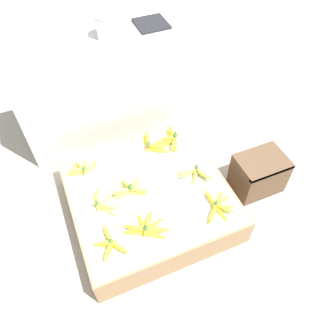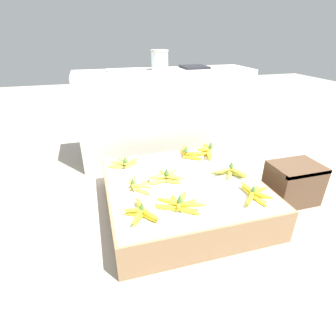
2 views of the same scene
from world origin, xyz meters
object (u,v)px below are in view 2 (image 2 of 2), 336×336
object	(u,v)px
banana_bunch_back_left	(124,163)
glass_jar	(160,60)
banana_bunch_front_right	(254,194)
foam_tray_white	(126,70)
banana_bunch_front_midleft	(180,204)
banana_bunch_front_left	(141,212)
banana_bunch_back_right	(207,151)
banana_bunch_middle_midleft	(166,177)
banana_bunch_back_midright	(189,153)
wooden_crate	(293,183)
banana_bunch_middle_right	(230,172)
banana_bunch_middle_left	(137,185)

from	to	relation	value
banana_bunch_back_left	glass_jar	distance (m)	0.90
banana_bunch_front_right	glass_jar	xyz separation A→B (m)	(-0.24, 1.12, 0.60)
foam_tray_white	banana_bunch_front_midleft	bearing A→B (deg)	-85.39
banana_bunch_front_left	banana_bunch_front_midleft	size ratio (longest dim) A/B	0.86
banana_bunch_back_right	banana_bunch_middle_midleft	bearing A→B (deg)	-144.11
banana_bunch_middle_midleft	foam_tray_white	xyz separation A→B (m)	(-0.10, 0.81, 0.52)
banana_bunch_back_midright	banana_bunch_front_right	bearing A→B (deg)	-74.42
banana_bunch_back_midright	banana_bunch_back_right	xyz separation A→B (m)	(0.14, -0.01, 0.01)
foam_tray_white	banana_bunch_front_left	bearing A→B (deg)	-96.28
wooden_crate	banana_bunch_front_left	size ratio (longest dim) A/B	1.47
banana_bunch_back_midright	banana_bunch_back_right	size ratio (longest dim) A/B	0.98
banana_bunch_front_left	banana_bunch_middle_right	xyz separation A→B (m)	(0.63, 0.25, 0.00)
banana_bunch_back_left	banana_bunch_middle_left	bearing A→B (deg)	-83.65
glass_jar	wooden_crate	bearing A→B (deg)	-55.46
banana_bunch_front_right	banana_bunch_middle_left	size ratio (longest dim) A/B	1.02
banana_bunch_middle_right	banana_bunch_back_left	xyz separation A→B (m)	(-0.63, 0.32, 0.00)
banana_bunch_front_right	banana_bunch_back_left	xyz separation A→B (m)	(-0.64, 0.58, 0.00)
banana_bunch_front_midleft	foam_tray_white	xyz separation A→B (m)	(-0.09, 1.10, 0.53)
banana_bunch_middle_midleft	banana_bunch_back_midright	world-z (taller)	same
banana_bunch_front_right	banana_bunch_middle_right	distance (m)	0.26
banana_bunch_front_right	glass_jar	size ratio (longest dim) A/B	1.56
banana_bunch_front_midleft	foam_tray_white	bearing A→B (deg)	94.61
foam_tray_white	banana_bunch_front_right	bearing A→B (deg)	-65.13
wooden_crate	banana_bunch_middle_left	world-z (taller)	banana_bunch_middle_left
wooden_crate	banana_bunch_back_midright	world-z (taller)	banana_bunch_back_midright
banana_bunch_middle_left	glass_jar	bearing A→B (deg)	66.46
banana_bunch_middle_right	banana_bunch_middle_midleft	bearing A→B (deg)	173.75
banana_bunch_back_midright	wooden_crate	bearing A→B (deg)	-36.74
banana_bunch_middle_midleft	foam_tray_white	distance (m)	0.97
wooden_crate	foam_tray_white	distance (m)	1.47
banana_bunch_back_left	glass_jar	world-z (taller)	glass_jar
wooden_crate	banana_bunch_front_right	size ratio (longest dim) A/B	1.36
banana_bunch_front_left	banana_bunch_middle_right	world-z (taller)	banana_bunch_middle_right
banana_bunch_back_midright	banana_bunch_middle_right	bearing A→B (deg)	-65.16
glass_jar	banana_bunch_back_midright	bearing A→B (deg)	-81.76
banana_bunch_middle_right	glass_jar	world-z (taller)	glass_jar
banana_bunch_front_right	banana_bunch_back_midright	xyz separation A→B (m)	(-0.17, 0.60, 0.01)
banana_bunch_middle_left	banana_bunch_back_left	distance (m)	0.30
banana_bunch_middle_right	glass_jar	bearing A→B (deg)	105.11
banana_bunch_front_right	banana_bunch_back_right	bearing A→B (deg)	92.49
banana_bunch_front_right	banana_bunch_middle_left	distance (m)	0.67
banana_bunch_front_right	banana_bunch_middle_left	world-z (taller)	banana_bunch_front_right
wooden_crate	glass_jar	world-z (taller)	glass_jar
banana_bunch_middle_midleft	glass_jar	bearing A→B (deg)	77.67
banana_bunch_front_midleft	banana_bunch_front_left	bearing A→B (deg)	-177.26
banana_bunch_front_left	foam_tray_white	xyz separation A→B (m)	(0.12, 1.11, 0.53)
banana_bunch_middle_left	banana_bunch_back_right	size ratio (longest dim) A/B	1.01
glass_jar	banana_bunch_front_left	bearing A→B (deg)	-109.53
glass_jar	foam_tray_white	bearing A→B (deg)	-178.11
banana_bunch_middle_midleft	banana_bunch_back_midright	distance (m)	0.39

